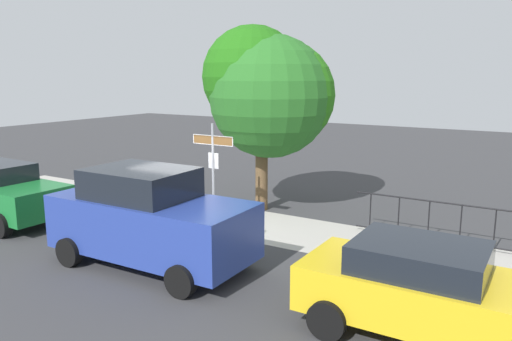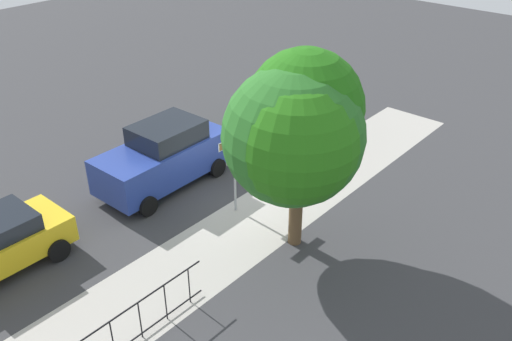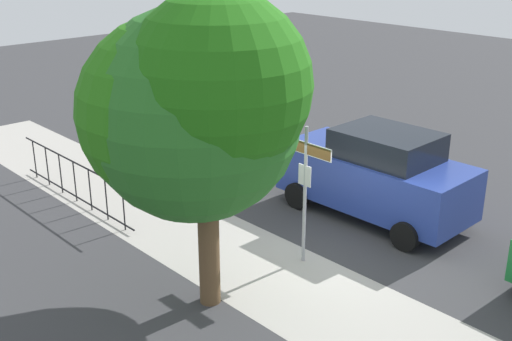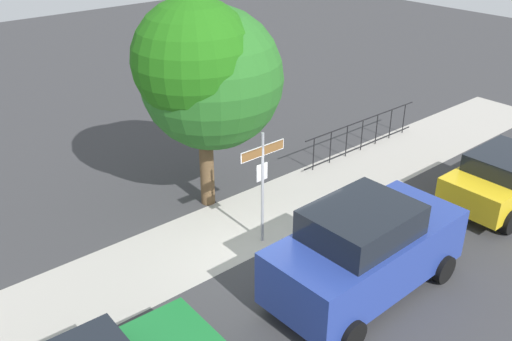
{
  "view_description": "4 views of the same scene",
  "coord_description": "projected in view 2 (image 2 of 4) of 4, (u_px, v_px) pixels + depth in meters",
  "views": [
    {
      "loc": [
        8.01,
        -10.06,
        4.11
      ],
      "look_at": [
        1.11,
        1.27,
        1.54
      ],
      "focal_mm": 34.85,
      "sensor_mm": 36.0,
      "label": 1
    },
    {
      "loc": [
        10.52,
        10.06,
        9.49
      ],
      "look_at": [
        0.28,
        1.21,
        1.71
      ],
      "focal_mm": 38.17,
      "sensor_mm": 36.0,
      "label": 2
    },
    {
      "loc": [
        -7.58,
        9.04,
        6.34
      ],
      "look_at": [
        1.46,
        0.64,
        1.71
      ],
      "focal_mm": 45.01,
      "sensor_mm": 36.0,
      "label": 3
    },
    {
      "loc": [
        -7.3,
        -8.3,
        7.76
      ],
      "look_at": [
        0.5,
        0.87,
        1.67
      ],
      "focal_mm": 39.53,
      "sensor_mm": 36.0,
      "label": 4
    }
  ],
  "objects": [
    {
      "name": "street_sign",
      "position": [
        235.0,
        156.0,
        15.96
      ],
      "size": [
        1.28,
        0.07,
        2.86
      ],
      "color": "#9EA0A5",
      "rests_on": "ground_plane"
    },
    {
      "name": "sidewalk_strip",
      "position": [
        218.0,
        247.0,
        15.28
      ],
      "size": [
        24.0,
        2.6,
        0.0
      ],
      "primitive_type": "cube",
      "color": "#ABA69D",
      "rests_on": "ground_plane"
    },
    {
      "name": "ground_plane",
      "position": [
        233.0,
        201.0,
        17.33
      ],
      "size": [
        60.0,
        60.0,
        0.0
      ],
      "primitive_type": "plane",
      "color": "#38383A"
    },
    {
      "name": "shade_tree",
      "position": [
        297.0,
        130.0,
        13.52
      ],
      "size": [
        3.91,
        3.68,
        5.56
      ],
      "color": "brown",
      "rests_on": "ground_plane"
    },
    {
      "name": "car_blue",
      "position": [
        164.0,
        156.0,
        17.74
      ],
      "size": [
        4.56,
        2.19,
        2.14
      ],
      "rotation": [
        0.0,
        0.0,
        0.02
      ],
      "color": "#263C94",
      "rests_on": "ground_plane"
    },
    {
      "name": "iron_fence",
      "position": [
        112.0,
        338.0,
        11.65
      ],
      "size": [
        5.22,
        0.04,
        1.07
      ],
      "color": "black",
      "rests_on": "ground_plane"
    },
    {
      "name": "car_green",
      "position": [
        286.0,
        108.0,
        21.68
      ],
      "size": [
        4.5,
        2.08,
        1.63
      ],
      "rotation": [
        0.0,
        0.0,
        -0.03
      ],
      "color": "#1A7130",
      "rests_on": "ground_plane"
    }
  ]
}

